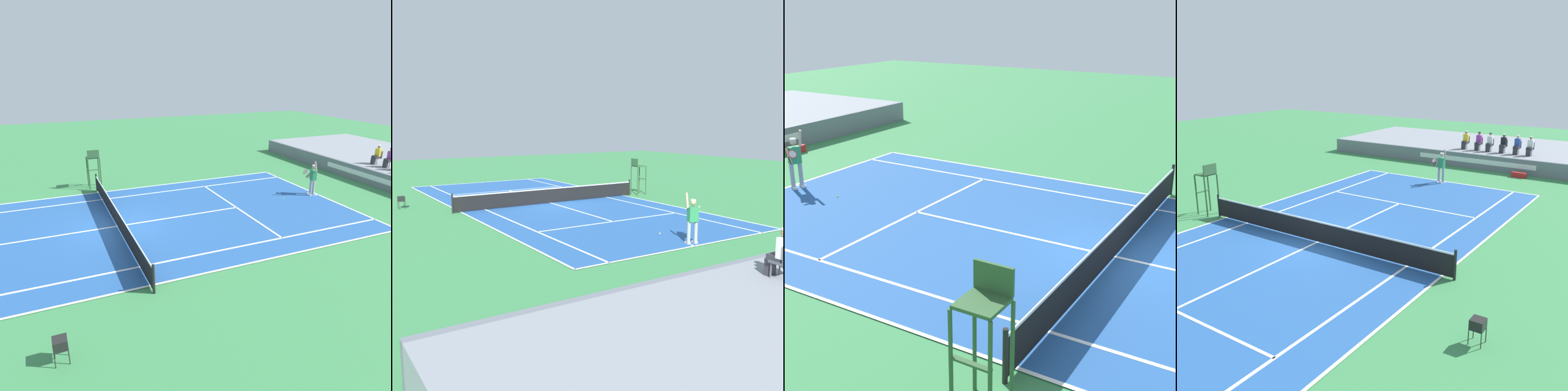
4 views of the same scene
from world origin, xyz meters
The scene contains 10 objects.
ground_plane centered at (0.00, 0.00, 0.00)m, with size 80.00×80.00×0.00m, color #387F47.
court centered at (0.00, 0.00, 0.01)m, with size 11.08×23.88×0.03m.
net centered at (0.00, 0.00, 0.52)m, with size 11.98×0.10×1.07m.
barrier_wall centered at (0.00, 16.34, 0.50)m, with size 23.45×0.25×1.00m.
spectator_seated_0 centered at (-1.37, 17.81, 1.61)m, with size 0.44×0.60×1.26m.
spectator_seated_1 centered at (-0.40, 17.81, 1.61)m, with size 0.44×0.60×1.26m.
tennis_player centered at (-0.19, 11.53, 0.99)m, with size 0.83×0.61×2.08m.
tennis_ball centered at (-0.21, 9.59, 0.03)m, with size 0.07×0.07×0.07m, color #D1E533.
umpire_chair centered at (-6.64, 0.00, 1.56)m, with size 0.77×0.77×2.44m.
ball_hopper centered at (7.94, -3.03, 0.57)m, with size 0.36×0.36×0.70m.
Camera 1 is at (16.15, -2.85, 7.01)m, focal length 33.87 mm.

